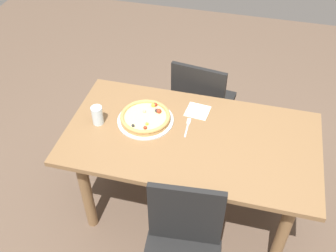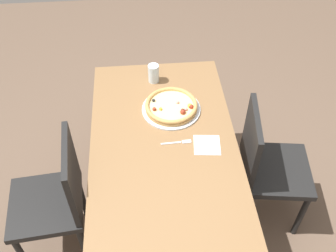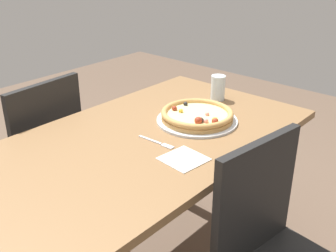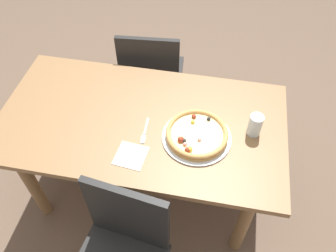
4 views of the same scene
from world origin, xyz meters
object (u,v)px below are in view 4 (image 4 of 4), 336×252
napkin (131,156)px  drinking_glass (255,125)px  chair_near (152,76)px  pizza (197,134)px  plate (197,137)px  dining_table (142,134)px  fork (145,133)px

napkin → drinking_glass: bearing=-156.0°
chair_near → pizza: chair_near is taller
drinking_glass → napkin: drinking_glass is taller
plate → napkin: bearing=29.6°
dining_table → plate: 0.33m
napkin → chair_near: bearing=-83.6°
fork → drinking_glass: bearing=98.3°
dining_table → fork: 0.15m
dining_table → pizza: bearing=167.6°
chair_near → drinking_glass: size_ratio=7.30×
chair_near → napkin: size_ratio=6.18×
plate → pizza: pizza is taller
chair_near → napkin: 0.88m
plate → fork: plate is taller
dining_table → pizza: (-0.30, 0.07, 0.14)m
dining_table → chair_near: bearing=-82.0°
pizza → napkin: pizza is taller
pizza → fork: (0.26, 0.02, -0.03)m
pizza → plate: bearing=-129.4°
drinking_glass → dining_table: bearing=2.1°
chair_near → fork: (-0.13, 0.69, 0.25)m
plate → fork: size_ratio=2.06×
pizza → dining_table: bearing=-12.4°
drinking_glass → chair_near: bearing=-42.0°
fork → plate: bearing=91.1°
plate → drinking_glass: 0.29m
dining_table → drinking_glass: 0.59m
plate → dining_table: bearing=-12.2°
dining_table → napkin: napkin is taller
dining_table → chair_near: chair_near is taller
pizza → drinking_glass: drinking_glass is taller
plate → pizza: bearing=50.6°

